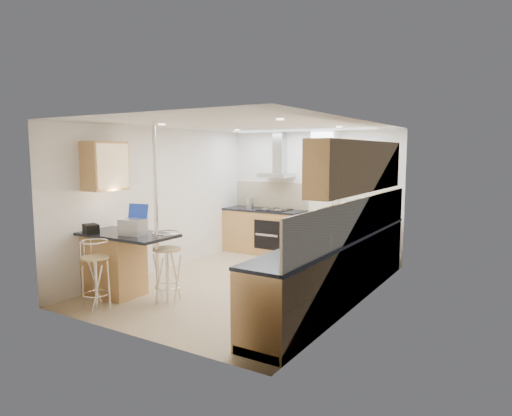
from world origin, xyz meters
The scene contains 16 objects.
ground centered at (0.00, 0.00, 0.00)m, with size 4.80×4.80×0.00m, color tan.
room_shell centered at (0.32, 0.38, 1.54)m, with size 3.64×4.84×2.51m.
right_counter centered at (1.50, 0.00, 0.46)m, with size 0.63×4.40×0.92m.
back_counter centered at (-0.95, 2.10, 0.46)m, with size 1.70×0.63×0.92m.
peninsula centered at (-1.12, -1.45, 0.48)m, with size 1.47×0.72×0.94m.
microwave centered at (1.53, 0.47, 1.08)m, with size 0.56×0.38×0.31m, color white.
laptop centered at (-0.92, -1.51, 1.05)m, with size 0.33×0.25×0.23m, color #9DA1A5.
bag centered at (-1.53, -1.73, 1.01)m, with size 0.24×0.18×0.13m, color black.
bar_stool_near centered at (-1.10, -2.02, 0.47)m, with size 0.38×0.38×0.94m, color tan, non-canonical shape.
bar_stool_end centered at (-0.48, -1.31, 0.50)m, with size 0.41×0.41×1.01m, color tan, non-canonical shape.
jar_a centered at (1.68, 0.84, 1.02)m, with size 0.12×0.12×0.20m, color white.
jar_b centered at (1.42, 0.71, 1.00)m, with size 0.11×0.11×0.17m, color white.
jar_c centered at (1.41, -1.08, 1.01)m, with size 0.14×0.14×0.18m, color #B5B191.
jar_d centered at (1.49, -0.66, 0.99)m, with size 0.10×0.10×0.14m, color white.
bread_bin centered at (1.63, -0.82, 1.03)m, with size 0.32×0.40×0.21m, color white.
kettle centered at (-1.36, 2.19, 1.02)m, with size 0.16×0.16×0.20m, color #B2B4B7.
Camera 1 is at (3.79, -5.90, 2.08)m, focal length 32.00 mm.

